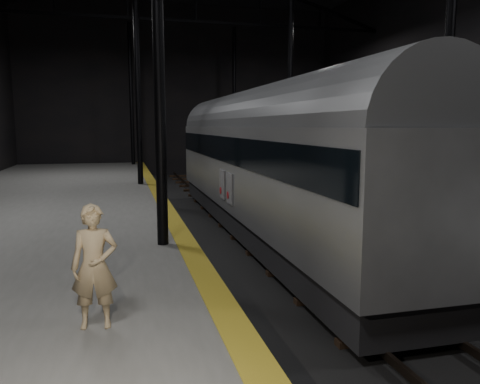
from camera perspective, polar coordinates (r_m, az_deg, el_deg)
name	(u,v)px	position (r m, az deg, el deg)	size (l,w,h in m)	color
ground	(265,237)	(16.15, 3.04, -5.52)	(44.00, 44.00, 0.00)	black
platform_left	(28,236)	(15.58, -24.40, -4.86)	(9.00, 43.80, 1.00)	#585855
platform_right	(452,213)	(19.60, 24.48, -2.33)	(9.00, 43.80, 1.00)	#585855
tactile_strip	(169,213)	(15.30, -8.64, -2.52)	(0.50, 43.80, 0.01)	olive
track	(265,235)	(16.13, 3.04, -5.29)	(2.40, 43.00, 0.24)	#3F3328
train	(263,156)	(16.02, 2.79, 4.41)	(2.79, 18.59, 4.97)	#93959A
woman	(94,267)	(6.83, -17.32, -8.67)	(0.63, 0.42, 1.74)	tan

